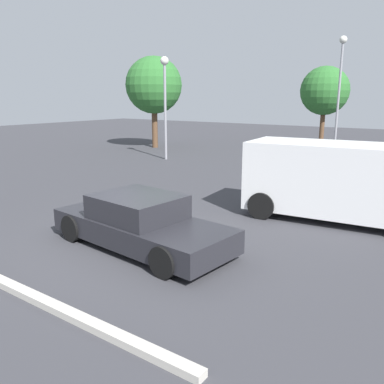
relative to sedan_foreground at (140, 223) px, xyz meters
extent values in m
plane|color=#38383D|center=(-0.18, 0.10, -0.56)|extent=(80.00, 80.00, 0.00)
cube|color=#232328|center=(0.03, 0.00, -0.14)|extent=(4.59, 2.15, 0.51)
cube|color=#232328|center=(-0.07, 0.01, 0.38)|extent=(2.01, 1.76, 0.53)
cube|color=slate|center=(0.81, -0.08, 0.38)|extent=(0.20, 1.47, 0.45)
cube|color=slate|center=(-0.95, 0.09, 0.38)|extent=(0.20, 1.47, 0.45)
cylinder|color=black|center=(1.62, 0.66, -0.24)|extent=(0.66, 0.28, 0.64)
cylinder|color=black|center=(1.46, -0.96, -0.24)|extent=(0.66, 0.28, 0.64)
cylinder|color=black|center=(-1.41, 0.95, -0.24)|extent=(0.66, 0.28, 0.64)
cylinder|color=black|center=(-1.57, -0.67, -0.24)|extent=(0.66, 0.28, 0.64)
ellipsoid|color=white|center=(-2.50, 0.88, -0.31)|extent=(0.47, 0.48, 0.24)
sphere|color=white|center=(-2.31, 0.68, -0.24)|extent=(0.19, 0.19, 0.19)
sphere|color=white|center=(-2.27, 0.64, -0.25)|extent=(0.09, 0.09, 0.09)
cylinder|color=white|center=(-2.35, 0.82, -0.48)|extent=(0.06, 0.06, 0.14)
cylinder|color=white|center=(-2.45, 0.74, -0.48)|extent=(0.06, 0.06, 0.14)
cylinder|color=white|center=(-2.54, 1.03, -0.48)|extent=(0.06, 0.06, 0.14)
cylinder|color=white|center=(-2.64, 0.94, -0.48)|extent=(0.06, 0.06, 0.14)
sphere|color=white|center=(-2.67, 1.07, -0.27)|extent=(0.11, 0.11, 0.11)
cube|color=white|center=(3.09, 4.69, 0.62)|extent=(5.15, 2.46, 1.91)
cube|color=slate|center=(0.66, 4.44, 1.04)|extent=(0.22, 1.66, 0.76)
cylinder|color=black|center=(1.31, 3.57, -0.18)|extent=(0.78, 0.33, 0.76)
cylinder|color=black|center=(1.12, 5.42, -0.18)|extent=(0.78, 0.33, 0.76)
cube|color=#B7B2A8|center=(-0.18, -2.91, -0.50)|extent=(7.67, 0.20, 0.12)
cylinder|color=gray|center=(-1.01, 18.66, 2.66)|extent=(0.14, 0.14, 6.44)
sphere|color=silver|center=(-1.01, 18.66, 6.01)|extent=(0.44, 0.44, 0.44)
cylinder|color=gray|center=(-7.82, 10.63, 1.97)|extent=(0.14, 0.14, 5.05)
sphere|color=silver|center=(-7.82, 10.63, 4.63)|extent=(0.44, 0.44, 0.44)
cylinder|color=brown|center=(-2.93, 22.09, 0.70)|extent=(0.32, 0.32, 2.52)
sphere|color=#2D6B2D|center=(-2.93, 22.09, 3.21)|extent=(3.32, 3.32, 3.32)
cylinder|color=brown|center=(-11.75, 14.35, 0.80)|extent=(0.38, 0.38, 2.71)
sphere|color=#2D6B2D|center=(-11.75, 14.35, 3.55)|extent=(3.71, 3.71, 3.71)
camera|label=1|loc=(5.94, -6.39, 2.79)|focal=37.38mm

